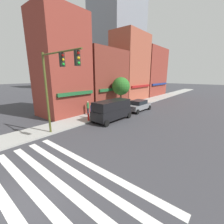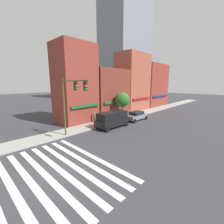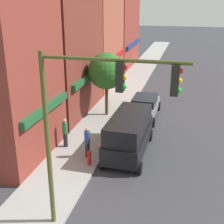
{
  "view_description": "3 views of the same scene",
  "coord_description": "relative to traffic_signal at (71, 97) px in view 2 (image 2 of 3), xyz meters",
  "views": [
    {
      "loc": [
        -1.64,
        -5.98,
        5.15
      ],
      "look_at": [
        11.35,
        4.7,
        1.0
      ],
      "focal_mm": 24.0,
      "sensor_mm": 36.0,
      "label": 1
    },
    {
      "loc": [
        -4.23,
        -9.98,
        6.45
      ],
      "look_at": [
        12.59,
        6.0,
        2.0
      ],
      "focal_mm": 24.0,
      "sensor_mm": 36.0,
      "label": 2
    },
    {
      "loc": [
        -4.66,
        1.65,
        8.53
      ],
      "look_at": [
        12.59,
        6.0,
        2.0
      ],
      "focal_mm": 50.0,
      "sensor_mm": 36.0,
      "label": 3
    }
  ],
  "objects": [
    {
      "name": "crosswalk_stripes",
      "position": [
        -4.66,
        -4.7,
        -4.98
      ],
      "size": [
        7.58,
        10.8,
        0.01
      ],
      "color": "silver",
      "rests_on": "ground_plane"
    },
    {
      "name": "van_black",
      "position": [
        6.69,
        0.0,
        -3.7
      ],
      "size": [
        5.04,
        2.22,
        2.34
      ],
      "rotation": [
        0.0,
        0.0,
        -0.02
      ],
      "color": "black",
      "rests_on": "ground_plane"
    },
    {
      "name": "fire_hydrant",
      "position": [
        4.58,
        1.7,
        -4.37
      ],
      "size": [
        0.24,
        0.24,
        0.84
      ],
      "color": "red",
      "rests_on": "sidewalk_left"
    },
    {
      "name": "pedestrian_green_top",
      "position": [
        6.34,
        3.76,
        -3.91
      ],
      "size": [
        0.32,
        0.32,
        1.77
      ],
      "rotation": [
        0.0,
        0.0,
        0.69
      ],
      "color": "#23232D",
      "rests_on": "sidewalk_left"
    },
    {
      "name": "tower_distant",
      "position": [
        38.77,
        23.56,
        17.57
      ],
      "size": [
        17.88,
        12.51,
        45.11
      ],
      "color": "gray",
      "rests_on": "ground_plane"
    },
    {
      "name": "street_tree",
      "position": [
        12.23,
        2.8,
        -1.47
      ],
      "size": [
        2.7,
        2.7,
        4.73
      ],
      "color": "brown",
      "rests_on": "sidewalk_left"
    },
    {
      "name": "ground_plane",
      "position": [
        -4.66,
        -4.7,
        -4.98
      ],
      "size": [
        200.0,
        200.0,
        0.0
      ],
      "primitive_type": "plane",
      "color": "#38383D"
    },
    {
      "name": "storefront_row",
      "position": [
        18.93,
        6.8,
        0.92
      ],
      "size": [
        33.52,
        5.3,
        13.26
      ],
      "color": "maroon",
      "rests_on": "ground_plane"
    },
    {
      "name": "pedestrian_blue_shirt",
      "position": [
        5.43,
        2.08,
        -3.91
      ],
      "size": [
        0.32,
        0.32,
        1.77
      ],
      "rotation": [
        0.0,
        0.0,
        5.1
      ],
      "color": "#23232D",
      "rests_on": "sidewalk_left"
    },
    {
      "name": "sidewalk_left",
      "position": [
        -4.66,
        2.8,
        -4.91
      ],
      "size": [
        120.0,
        3.0,
        0.15
      ],
      "color": "#9E9E99",
      "rests_on": "ground_plane"
    },
    {
      "name": "traffic_signal",
      "position": [
        0.0,
        0.0,
        0.0
      ],
      "size": [
        0.32,
        4.93,
        6.92
      ],
      "color": "#474C1E",
      "rests_on": "ground_plane"
    },
    {
      "name": "sedan_grey",
      "position": [
        12.83,
        0.0,
        -4.14
      ],
      "size": [
        4.42,
        2.02,
        1.59
      ],
      "rotation": [
        0.0,
        0.0,
        -0.01
      ],
      "color": "slate",
      "rests_on": "ground_plane"
    }
  ]
}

